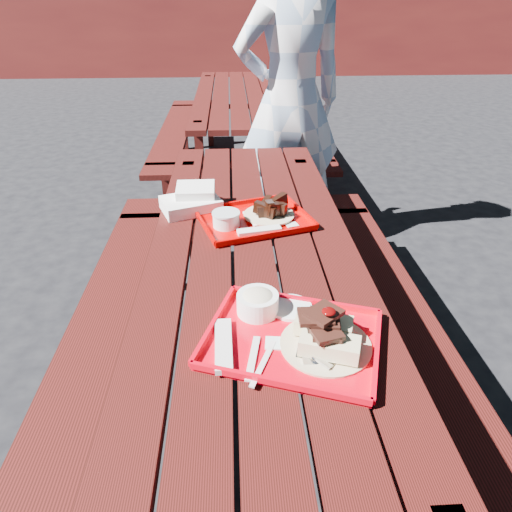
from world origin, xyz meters
name	(u,v)px	position (x,y,z in m)	size (l,w,h in m)	color
ground	(254,401)	(0.00, 0.00, 0.00)	(60.00, 60.00, 0.00)	black
picnic_table_near	(254,296)	(0.00, 0.00, 0.56)	(1.41, 2.40, 0.75)	#420E0C
picnic_table_far	(238,115)	(0.00, 2.80, 0.56)	(1.41, 2.40, 0.75)	#420E0C
near_tray	(294,328)	(0.08, -0.46, 0.78)	(0.52, 0.46, 0.14)	red
far_tray	(253,218)	(0.01, 0.23, 0.77)	(0.49, 0.43, 0.07)	#BE0000
white_cloth	(192,200)	(-0.24, 0.37, 0.79)	(0.27, 0.24, 0.09)	white
person	(290,101)	(0.30, 1.47, 0.96)	(0.70, 0.46, 1.91)	#9DB7D8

